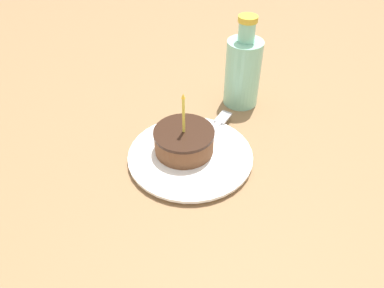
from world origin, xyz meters
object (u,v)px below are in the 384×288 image
Objects in this scene: plate at (192,155)px; bottle at (243,70)px; fork at (212,131)px; cake_slice at (184,141)px.

plate is 1.17× the size of bottle.
plate is 0.08m from fork.
fork is (0.06, 0.05, 0.01)m from plate.
bottle is at bearing 38.79° from cake_slice.
plate is 0.25m from bottle.
cake_slice reaches higher than fork.
cake_slice is 0.63× the size of bottle.
bottle reaches higher than cake_slice.
bottle reaches higher than fork.
bottle is at bearing 44.61° from fork.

